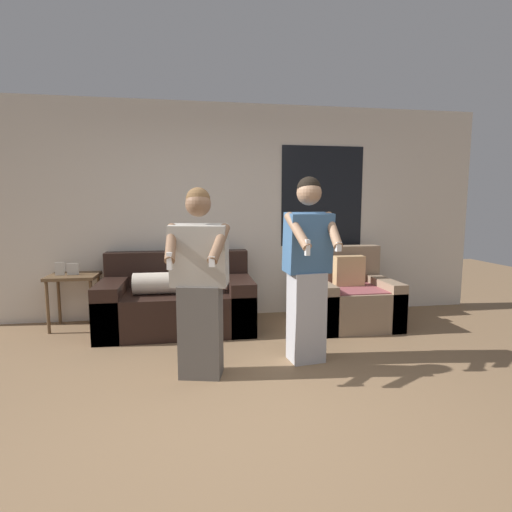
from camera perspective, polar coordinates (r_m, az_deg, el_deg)
ground_plane at (r=2.94m, az=-0.58°, el=-21.94°), size 14.00×14.00×0.00m
wall_back at (r=5.17m, az=-4.75°, el=6.34°), size 6.92×0.07×2.70m
couch at (r=4.77m, az=-11.12°, el=-6.47°), size 1.71×0.96×0.87m
armchair at (r=5.00m, az=13.12°, el=-5.88°), size 0.98×0.91×0.92m
side_table at (r=5.12m, az=-24.64°, el=-3.43°), size 0.55×0.47×0.78m
person_left at (r=3.33m, az=-8.05°, el=-4.10°), size 0.52×0.54×1.58m
person_right at (r=3.64m, az=7.39°, el=-1.85°), size 0.47×0.51×1.69m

